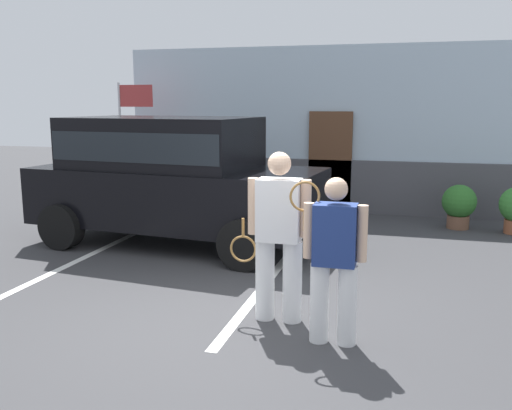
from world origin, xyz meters
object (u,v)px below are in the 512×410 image
object	(u,v)px
tennis_player_woman	(334,258)
tennis_player_man	(278,235)
parked_suv	(171,174)
potted_plant_by_porch	(459,204)
flag_pole	(129,122)

from	to	relation	value
tennis_player_woman	tennis_player_man	bearing A→B (deg)	-34.07
tennis_player_woman	parked_suv	bearing A→B (deg)	-46.40
potted_plant_by_porch	flag_pole	bearing A→B (deg)	178.98
potted_plant_by_porch	flag_pole	world-z (taller)	flag_pole
parked_suv	tennis_player_man	size ratio (longest dim) A/B	2.66
tennis_player_woman	flag_pole	world-z (taller)	flag_pole
tennis_player_woman	flag_pole	size ratio (longest dim) A/B	0.60
tennis_player_man	parked_suv	bearing A→B (deg)	-49.11
potted_plant_by_porch	tennis_player_woman	bearing A→B (deg)	-105.77
tennis_player_man	flag_pole	xyz separation A→B (m)	(-4.46, 5.26, 0.96)
tennis_player_woman	potted_plant_by_porch	bearing A→B (deg)	-106.01
flag_pole	parked_suv	bearing A→B (deg)	-50.78
flag_pole	potted_plant_by_porch	bearing A→B (deg)	-1.02
tennis_player_man	potted_plant_by_porch	distance (m)	5.62
parked_suv	flag_pole	world-z (taller)	flag_pole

